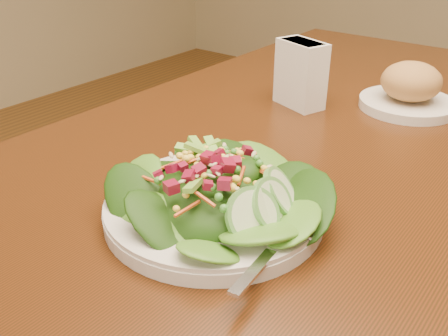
{
  "coord_description": "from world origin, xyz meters",
  "views": [
    {
      "loc": [
        0.29,
        -0.71,
        1.09
      ],
      "look_at": [
        -0.04,
        -0.29,
        0.81
      ],
      "focal_mm": 40.0,
      "sensor_mm": 36.0,
      "label": 1
    }
  ],
  "objects": [
    {
      "name": "dining_table",
      "position": [
        0.0,
        0.0,
        0.65
      ],
      "size": [
        0.9,
        1.4,
        0.75
      ],
      "color": "#471D0A",
      "rests_on": "ground_plane"
    },
    {
      "name": "salad_plate",
      "position": [
        -0.03,
        -0.31,
        0.78
      ],
      "size": [
        0.27,
        0.27,
        0.08
      ],
      "rotation": [
        0.0,
        0.0,
        0.26
      ],
      "color": "silver",
      "rests_on": "dining_table"
    },
    {
      "name": "bread_plate",
      "position": [
        0.02,
        0.2,
        0.79
      ],
      "size": [
        0.18,
        0.18,
        0.09
      ],
      "color": "silver",
      "rests_on": "dining_table"
    },
    {
      "name": "napkin_holder",
      "position": [
        -0.15,
        0.09,
        0.81
      ],
      "size": [
        0.11,
        0.08,
        0.12
      ],
      "rotation": [
        0.0,
        0.0,
        -0.34
      ],
      "color": "white",
      "rests_on": "dining_table"
    }
  ]
}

